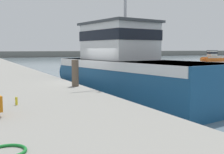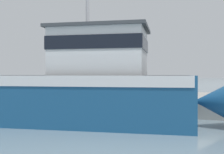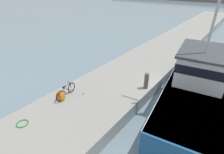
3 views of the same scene
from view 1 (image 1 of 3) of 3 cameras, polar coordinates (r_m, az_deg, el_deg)
The scene contains 8 objects.
ground_plane at distance 13.42m, azimuth -3.96°, elevation -4.90°, with size 320.00×320.00×0.00m, color gray.
dock_pier at distance 12.48m, azimuth -18.30°, elevation -3.90°, with size 5.06×80.00×0.89m, color gray.
far_shoreline at distance 95.19m, azimuth -4.77°, elevation 4.73°, with size 180.00×5.00×1.81m, color slate.
fishing_boat_main at distance 13.90m, azimuth 2.81°, elevation 1.74°, with size 4.56×11.48×11.10m.
boat_white_moored at distance 60.87m, azimuth 19.86°, elevation 3.78°, with size 5.55×2.71×2.23m.
mooring_post at distance 11.96m, azimuth -7.49°, elevation 0.79°, with size 0.29×0.29×1.12m, color brown.
hose_coil at distance 4.69m, azimuth -20.63°, elevation -13.95°, with size 0.60×0.60×0.05m, color #197A2D.
water_bottle_on_curb at distance 8.36m, azimuth -18.85°, elevation -4.65°, with size 0.07×0.07×0.23m, color yellow.
Camera 1 is at (-5.01, -12.20, 2.46)m, focal length 45.00 mm.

